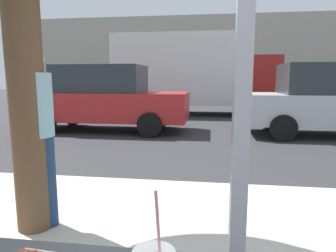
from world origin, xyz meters
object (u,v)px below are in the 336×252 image
Objects in this scene: box_truck at (190,73)px; pedestrian at (35,126)px; parked_car_silver at (329,100)px; parked_car_red at (105,98)px.

box_truck reaches higher than pedestrian.
box_truck is (-3.90, 4.42, 0.80)m from parked_car_silver.
parked_car_red is at bearing 180.00° from parked_car_silver.
box_truck reaches higher than parked_car_red.
parked_car_silver is 5.95m from box_truck.
parked_car_silver is at bearing -0.00° from parked_car_red.
box_truck is (2.12, 4.42, 0.80)m from parked_car_red.
parked_car_silver is 0.65× the size of box_truck.
parked_car_red is 2.85× the size of pedestrian.
parked_car_silver is at bearing -48.56° from box_truck.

